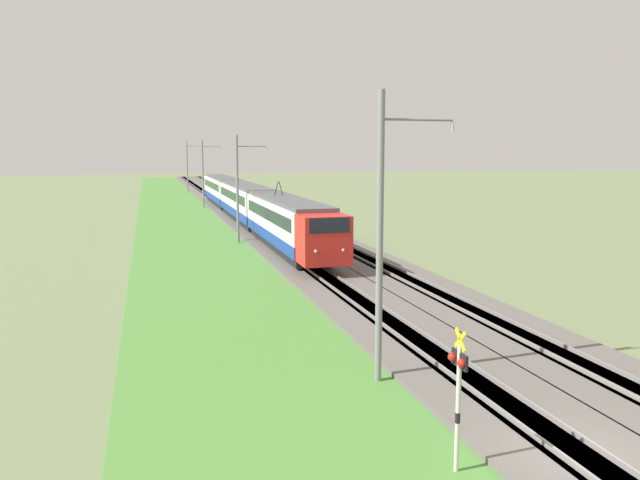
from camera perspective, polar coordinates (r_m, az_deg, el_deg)
The scene contains 12 objects.
ground_plane at distance 16.96m, azimuth 22.89°, elevation -18.76°, with size 400.00×400.00×0.00m, color #6B7A51.
ballast_main at distance 62.89m, azimuth -6.47°, elevation 1.38°, with size 240.00×4.40×0.30m.
ballast_adjacent at distance 63.71m, azimuth -2.62°, elevation 1.51°, with size 240.00×4.40×0.30m.
track_main at distance 62.89m, azimuth -6.47°, elevation 1.39°, with size 240.00×1.57×0.45m.
track_adjacent at distance 63.71m, azimuth -2.62°, elevation 1.52°, with size 240.00×1.57×0.45m.
grass_verge at distance 62.29m, azimuth -11.48°, elevation 1.12°, with size 240.00×10.90×0.12m.
passenger_train at distance 65.24m, azimuth -6.86°, elevation 3.64°, with size 61.81×2.96×5.18m.
crossing_signal_near at distance 14.93m, azimuth 12.51°, elevation -13.02°, with size 0.70×0.23×3.52m.
catenary_mast_near at distance 19.66m, azimuth 5.64°, elevation 0.30°, with size 0.22×2.56×9.36m.
catenary_mast_mid at distance 50.79m, azimuth -7.50°, elevation 4.72°, with size 0.22×2.56×8.76m.
catenary_mast_far at distance 82.61m, azimuth -10.63°, elevation 6.01°, with size 0.22×2.56×8.94m.
catenary_mast_distant at distance 114.55m, azimuth -12.02°, elevation 6.61°, with size 0.22×2.56×9.29m.
Camera 1 is at (-11.70, 9.72, 7.49)m, focal length 35.00 mm.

